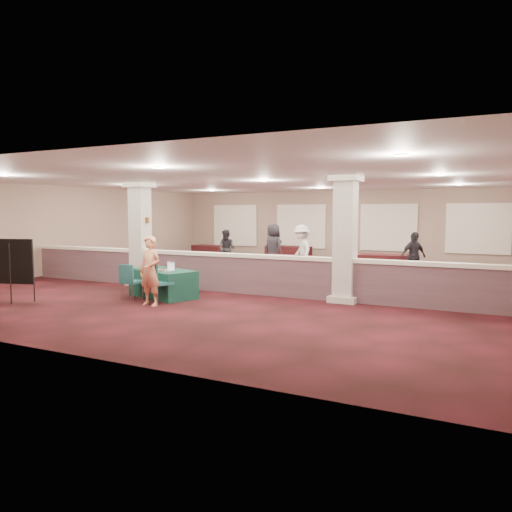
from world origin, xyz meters
The scene contains 33 objects.
ground centered at (0.00, 0.00, 0.00)m, with size 16.00×16.00×0.00m, color #3F0F16.
wall_back centered at (0.00, 8.00, 1.60)m, with size 16.00×0.04×3.20m, color gray.
wall_front centered at (0.00, -8.00, 1.60)m, with size 16.00×0.04×3.20m, color gray.
wall_left centered at (-8.00, 0.00, 1.60)m, with size 0.04×16.00×3.20m, color gray.
ceiling centered at (0.00, 0.00, 3.20)m, with size 16.00×16.00×0.02m, color silver.
partition_wall centered at (0.00, -1.50, 0.57)m, with size 15.60×0.28×1.10m.
column_left centered at (-3.50, -1.50, 1.64)m, with size 0.72×0.72×3.20m.
column_right centered at (3.00, -1.50, 1.64)m, with size 0.72×0.72×3.20m.
sconce_left centered at (-3.78, -1.50, 2.00)m, with size 0.12×0.12×0.18m.
sconce_right centered at (-3.22, -1.50, 2.00)m, with size 0.12×0.12×0.18m.
near_table centered at (-1.50, -3.00, 0.36)m, with size 1.89×0.95×0.73m, color #0F382B.
conf_chair_main centered at (-1.03, -3.84, 0.60)m, with size 0.65×0.65×1.01m.
conf_chair_side centered at (-2.00, -3.72, 0.54)m, with size 0.46×0.47×0.92m.
easel_board centered at (-4.22, -5.31, 1.01)m, with size 0.91×0.55×1.59m.
woman centered at (-1.00, -4.13, 0.84)m, with size 0.60×0.40×1.68m, color #E07861.
far_table_front_left centered at (-5.17, 1.09, 0.34)m, with size 1.66×0.83×0.67m, color black.
far_table_front_center centered at (-0.03, 2.12, 0.38)m, with size 1.87×0.94×0.76m, color black.
far_table_front_right centered at (4.85, 2.79, 0.33)m, with size 1.63×0.81×0.66m, color black.
far_table_back_left centered at (-6.06, 6.50, 0.34)m, with size 1.67×0.84×0.68m, color black.
far_table_back_center centered at (-2.00, 6.50, 0.38)m, with size 1.88×0.94×0.76m, color black.
far_table_back_right centered at (2.60, 3.63, 0.40)m, with size 1.98×0.99×0.80m, color black.
attendee_a centered at (-3.57, 3.85, 0.77)m, with size 0.74×0.41×1.54m, color black.
attendee_b centered at (0.13, 2.77, 0.90)m, with size 1.15×0.53×1.80m, color beige.
attendee_c centered at (3.85, 3.29, 0.80)m, with size 0.94×0.45×1.61m, color black.
attendee_d centered at (-1.32, 3.50, 0.91)m, with size 0.90×0.48×1.81m, color black.
laptop_base centered at (-1.23, -3.14, 0.74)m, with size 0.33×0.23×0.02m, color silver.
laptop_screen centered at (-1.20, -3.03, 0.86)m, with size 0.33×0.01×0.22m, color silver.
screen_glow centered at (-1.20, -3.04, 0.84)m, with size 0.30×0.00×0.19m, color silver.
knitting centered at (-1.53, -3.25, 0.74)m, with size 0.40×0.30×0.03m, color #D44722.
yarn_cream centered at (-2.05, -2.92, 0.78)m, with size 0.11×0.11×0.11m, color #C0B59E.
yarn_red centered at (-2.15, -2.73, 0.78)m, with size 0.10×0.10×0.10m, color #591C11.
yarn_grey centered at (-1.89, -2.74, 0.78)m, with size 0.10×0.10×0.10m, color #56555B.
scissors centered at (-0.98, -3.47, 0.73)m, with size 0.12×0.03×0.01m, color red.
Camera 1 is at (6.67, -13.53, 2.24)m, focal length 35.00 mm.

